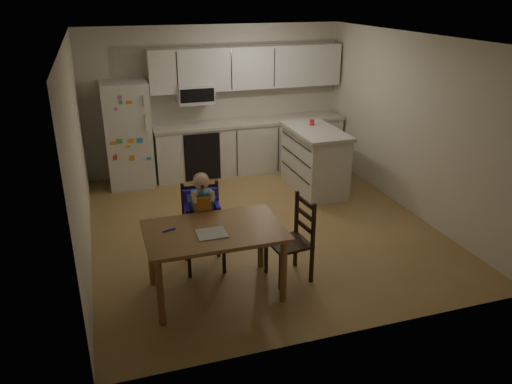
{
  "coord_description": "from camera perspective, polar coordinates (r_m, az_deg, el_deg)",
  "views": [
    {
      "loc": [
        -1.96,
        -5.94,
        3.05
      ],
      "look_at": [
        -0.33,
        -0.84,
        0.86
      ],
      "focal_mm": 35.0,
      "sensor_mm": 36.0,
      "label": 1
    }
  ],
  "objects": [
    {
      "name": "room",
      "position": [
        6.94,
        -0.76,
        7.26
      ],
      "size": [
        4.52,
        5.01,
        2.51
      ],
      "color": "olive",
      "rests_on": "ground"
    },
    {
      "name": "red_cup",
      "position": [
        8.13,
        6.4,
        7.92
      ],
      "size": [
        0.08,
        0.08,
        0.1
      ],
      "primitive_type": "cylinder",
      "color": "red",
      "rests_on": "kitchen_island"
    },
    {
      "name": "napkin",
      "position": [
        5.04,
        -5.11,
        -4.75
      ],
      "size": [
        0.3,
        0.26,
        0.01
      ],
      "primitive_type": "cube",
      "color": "#ACACB1",
      "rests_on": "dining_table"
    },
    {
      "name": "refrigerator",
      "position": [
        8.39,
        -14.43,
        6.38
      ],
      "size": [
        0.72,
        0.7,
        1.7
      ],
      "primitive_type": "cube",
      "color": "silver",
      "rests_on": "ground"
    },
    {
      "name": "kitchen_island",
      "position": [
        8.05,
        6.69,
        3.71
      ],
      "size": [
        0.71,
        1.36,
        1.0
      ],
      "color": "silver",
      "rests_on": "ground"
    },
    {
      "name": "chair_booster",
      "position": [
        5.71,
        -6.19,
        -2.1
      ],
      "size": [
        0.47,
        0.47,
        1.16
      ],
      "rotation": [
        0.0,
        0.0,
        -0.08
      ],
      "color": "black",
      "rests_on": "ground"
    },
    {
      "name": "kitchen_run",
      "position": [
        8.81,
        -0.99,
        8.01
      ],
      "size": [
        3.37,
        0.62,
        2.15
      ],
      "color": "silver",
      "rests_on": "ground"
    },
    {
      "name": "dining_table",
      "position": [
        5.19,
        -4.78,
        -5.26
      ],
      "size": [
        1.42,
        0.91,
        0.76
      ],
      "color": "brown",
      "rests_on": "ground"
    },
    {
      "name": "toddler_spoon",
      "position": [
        5.16,
        -10.02,
        -4.33
      ],
      "size": [
        0.12,
        0.06,
        0.02
      ],
      "primitive_type": "cylinder",
      "rotation": [
        0.0,
        1.57,
        0.35
      ],
      "color": "#2F1CC7",
      "rests_on": "dining_table"
    },
    {
      "name": "chair_side",
      "position": [
        5.55,
        4.68,
        -4.72
      ],
      "size": [
        0.46,
        0.46,
        0.95
      ],
      "rotation": [
        0.0,
        0.0,
        -1.46
      ],
      "color": "black",
      "rests_on": "ground"
    }
  ]
}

